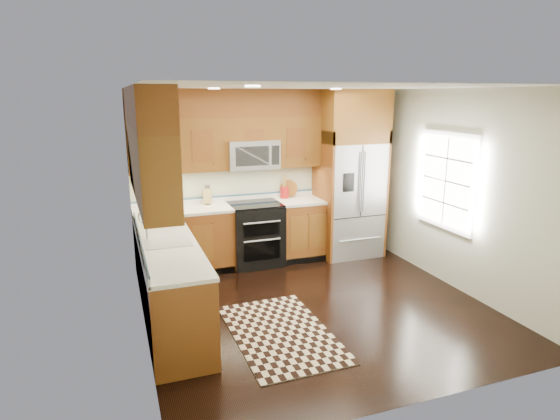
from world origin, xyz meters
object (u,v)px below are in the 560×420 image
object	(u,v)px
refrigerator	(350,174)
knife_block	(208,196)
rug	(281,333)
range	(256,234)
utensil_crock	(284,190)

from	to	relation	value
refrigerator	knife_block	distance (m)	2.24
rug	knife_block	distance (m)	2.64
refrigerator	rug	size ratio (longest dim) A/B	1.55
range	refrigerator	xyz separation A→B (m)	(1.55, -0.04, 0.83)
knife_block	utensil_crock	size ratio (longest dim) A/B	0.77
utensil_crock	rug	bearing A→B (deg)	-111.24
range	utensil_crock	bearing A→B (deg)	22.28
range	refrigerator	world-z (taller)	refrigerator
rug	knife_block	size ratio (longest dim) A/B	5.97
knife_block	refrigerator	bearing A→B (deg)	-7.39
rug	utensil_crock	xyz separation A→B (m)	(0.93, 2.39, 1.06)
rug	knife_block	world-z (taller)	knife_block
rug	utensil_crock	bearing A→B (deg)	68.06
knife_block	utensil_crock	bearing A→B (deg)	-1.10
knife_block	range	bearing A→B (deg)	-20.69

